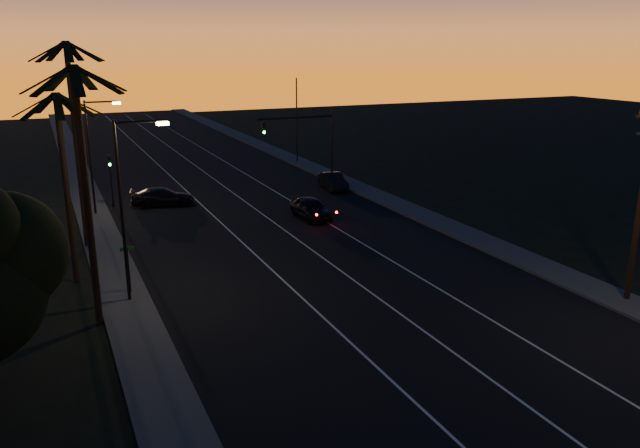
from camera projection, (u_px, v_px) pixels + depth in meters
name	position (u px, v px, depth m)	size (l,w,h in m)	color
road	(270.00, 226.00, 44.02)	(20.00, 170.00, 0.01)	black
sidewalk_left	(104.00, 245.00, 39.59)	(2.40, 170.00, 0.16)	#343432
sidewalk_right	(406.00, 208.00, 48.40)	(2.40, 170.00, 0.16)	#343432
lane_stripe_left	(229.00, 230.00, 42.83)	(0.12, 160.00, 0.01)	silver
lane_stripe_mid	(277.00, 225.00, 44.21)	(0.12, 160.00, 0.01)	silver
lane_stripe_right	(322.00, 219.00, 45.59)	(0.12, 160.00, 0.01)	silver
palm_near	(84.00, 172.00, 26.58)	(4.25, 4.16, 11.53)	black
palm_mid	(64.00, 168.00, 31.83)	(4.25, 4.16, 10.03)	black
palm_far	(75.00, 126.00, 37.11)	(4.25, 4.16, 12.53)	black
streetlight_left_near	(127.00, 197.00, 29.57)	(2.55, 0.26, 9.00)	black
streetlight_left_far	(94.00, 148.00, 45.43)	(2.55, 0.26, 8.50)	black
street_sign	(128.00, 264.00, 31.42)	(0.70, 0.06, 2.60)	black
signal_mast	(308.00, 135.00, 54.27)	(7.10, 0.41, 7.00)	black
signal_post	(110.00, 171.00, 48.23)	(0.28, 0.37, 4.20)	black
far_pole_left	(75.00, 129.00, 60.37)	(0.14, 0.14, 9.00)	black
far_pole_right	(297.00, 121.00, 66.40)	(0.14, 0.14, 9.00)	black
lead_car	(311.00, 208.00, 45.68)	(1.88, 5.05, 1.53)	black
right_car	(333.00, 181.00, 54.90)	(2.04, 4.56, 1.45)	black
cross_car	(163.00, 197.00, 49.25)	(5.26, 3.08, 1.43)	black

